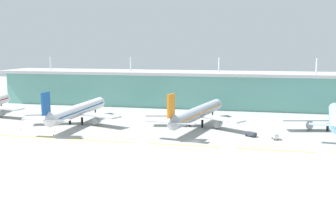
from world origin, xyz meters
TOP-DOWN VIEW (x-y plane):
  - ground_plane at (0.00, 0.00)m, footprint 600.00×600.00m
  - terminal_building at (-0.00, 95.75)m, footprint 288.00×34.00m
  - airliner_near_middle at (-62.35, 24.08)m, footprint 48.79×69.09m
  - airliner_center at (-3.93, 30.60)m, footprint 47.93×71.33m
  - airliner_far_middle at (58.18, 33.36)m, footprint 48.29×61.56m
  - taxiway_stripe_west at (-71.00, -7.57)m, footprint 28.00×0.70m
  - taxiway_stripe_mid_west at (-37.00, -7.57)m, footprint 28.00×0.70m
  - taxiway_stripe_centre at (-3.00, -7.57)m, footprint 28.00×0.70m
  - taxiway_stripe_mid_east at (31.00, -7.57)m, footprint 28.00×0.70m
  - baggage_cart at (31.55, 10.63)m, footprint 2.82×3.95m
  - pushback_tug at (21.68, 13.99)m, footprint 4.96×4.57m
  - safety_cone_left_wingtip at (-60.58, -2.82)m, footprint 0.56×0.56m
  - safety_cone_nose_front at (-63.96, 4.14)m, footprint 0.56×0.56m
  - safety_cone_right_wingtip at (-80.66, 3.87)m, footprint 0.56×0.56m

SIDE VIEW (x-z plane):
  - ground_plane at x=0.00m, z-range 0.00..0.00m
  - taxiway_stripe_west at x=-71.00m, z-range 0.00..0.04m
  - taxiway_stripe_mid_west at x=-37.00m, z-range 0.00..0.04m
  - taxiway_stripe_centre at x=-3.00m, z-range 0.00..0.04m
  - taxiway_stripe_mid_east at x=31.00m, z-range 0.00..0.04m
  - safety_cone_left_wingtip at x=-60.58m, z-range 0.00..0.70m
  - safety_cone_nose_front at x=-63.96m, z-range 0.00..0.70m
  - safety_cone_right_wingtip at x=-80.66m, z-range 0.00..0.70m
  - pushback_tug at x=21.68m, z-range 0.18..2.03m
  - baggage_cart at x=31.55m, z-range 0.02..2.50m
  - airliner_far_middle at x=58.18m, z-range -3.00..15.90m
  - airliner_near_middle at x=-62.35m, z-range -3.00..15.90m
  - airliner_center at x=-3.93m, z-range -2.99..15.91m
  - terminal_building at x=0.00m, z-range -4.30..26.70m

